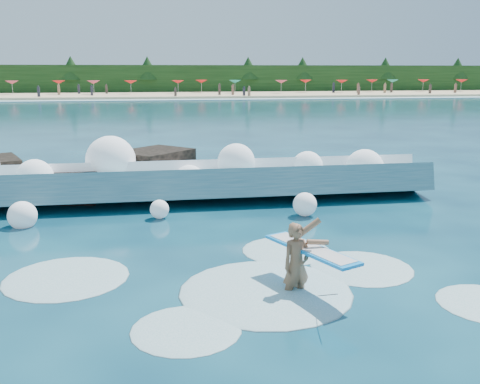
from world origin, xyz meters
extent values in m
plane|color=#07273C|center=(0.00, 0.00, 0.00)|extent=(200.00, 200.00, 0.00)
cube|color=tan|center=(0.00, 78.00, 0.20)|extent=(140.00, 20.00, 0.40)
cube|color=silver|center=(0.00, 67.00, 0.04)|extent=(140.00, 5.00, 0.08)
cube|color=black|center=(0.00, 88.00, 2.50)|extent=(140.00, 4.00, 5.00)
cube|color=teal|center=(-0.52, 6.44, 0.44)|extent=(17.45, 2.66, 1.46)
cube|color=white|center=(-0.52, 7.24, 0.87)|extent=(17.45, 1.23, 0.68)
cube|color=black|center=(-3.08, 7.06, 0.39)|extent=(2.26, 1.90, 1.12)
cube|color=black|center=(-0.38, 8.26, 0.55)|extent=(2.85, 2.85, 1.57)
imported|color=#8A5D40|center=(2.00, -1.12, 0.52)|extent=(0.67, 0.54, 1.57)
cube|color=#0E8FEF|center=(2.28, -1.07, 0.79)|extent=(1.30, 2.17, 0.05)
cube|color=silver|center=(2.28, -1.07, 0.80)|extent=(1.15, 1.97, 0.05)
cylinder|color=black|center=(2.18, -2.32, 0.45)|extent=(0.01, 0.91, 0.43)
sphere|color=white|center=(-3.89, 6.26, 0.89)|extent=(1.08, 1.08, 1.08)
sphere|color=white|center=(-1.76, 7.24, 1.17)|extent=(1.57, 1.57, 1.57)
sphere|color=white|center=(0.64, 6.31, 0.64)|extent=(0.96, 0.96, 0.96)
sphere|color=white|center=(2.12, 6.37, 1.15)|extent=(1.19, 1.19, 1.19)
sphere|color=white|center=(4.57, 6.80, 0.86)|extent=(1.04, 1.04, 1.04)
sphere|color=white|center=(6.39, 6.40, 0.82)|extent=(1.26, 1.26, 1.26)
sphere|color=white|center=(-3.85, 4.18, 0.29)|extent=(0.75, 0.75, 0.75)
sphere|color=white|center=(-0.33, 4.33, 0.27)|extent=(0.52, 0.52, 0.52)
sphere|color=white|center=(3.65, 3.92, 0.34)|extent=(0.66, 0.66, 0.66)
ellipsoid|color=silver|center=(1.46, -0.99, 0.00)|extent=(3.20, 3.20, 0.16)
ellipsoid|color=silver|center=(-0.08, -2.24, 0.00)|extent=(1.76, 1.76, 0.09)
ellipsoid|color=silver|center=(3.65, -0.16, 0.00)|extent=(2.10, 2.10, 0.11)
ellipsoid|color=silver|center=(-2.23, 0.30, 0.00)|extent=(2.42, 2.42, 0.12)
ellipsoid|color=silver|center=(2.41, 1.17, 0.00)|extent=(2.00, 2.00, 0.10)
cone|color=#CB3B54|center=(-21.26, 79.32, 2.25)|extent=(2.00, 2.00, 0.50)
cone|color=red|center=(-14.37, 79.90, 2.25)|extent=(2.00, 2.00, 0.50)
cone|color=#CB3B54|center=(-8.88, 78.43, 2.25)|extent=(2.00, 2.00, 0.50)
cone|color=red|center=(-3.14, 78.46, 2.25)|extent=(2.00, 2.00, 0.50)
cone|color=red|center=(4.37, 78.77, 2.25)|extent=(2.00, 2.00, 0.50)
cone|color=red|center=(8.53, 82.39, 2.25)|extent=(2.00, 2.00, 0.50)
cone|color=#158574|center=(13.84, 79.43, 2.25)|extent=(2.00, 2.00, 0.50)
cone|color=#CB3B54|center=(21.28, 77.63, 2.25)|extent=(2.00, 2.00, 0.50)
cone|color=red|center=(26.25, 80.32, 2.25)|extent=(2.00, 2.00, 0.50)
cone|color=red|center=(31.84, 77.88, 2.25)|extent=(2.00, 2.00, 0.50)
cone|color=red|center=(38.48, 80.71, 2.25)|extent=(2.00, 2.00, 0.50)
cone|color=#158574|center=(41.96, 79.96, 2.25)|extent=(2.00, 2.00, 0.50)
cone|color=red|center=(48.00, 80.35, 2.25)|extent=(2.00, 2.00, 0.50)
cone|color=red|center=(54.83, 79.41, 2.25)|extent=(2.00, 2.00, 0.50)
cube|color=#3F332D|center=(-12.29, 69.83, 0.87)|extent=(0.35, 0.22, 1.58)
cube|color=#8C664C|center=(30.37, 74.04, 1.20)|extent=(0.35, 0.22, 1.60)
cube|color=brown|center=(-11.40, 80.15, 1.19)|extent=(0.35, 0.22, 1.59)
cube|color=#8C664C|center=(-14.12, 70.40, 1.19)|extent=(0.35, 0.22, 1.58)
cube|color=#262633|center=(26.96, 80.53, 1.12)|extent=(0.35, 0.22, 1.43)
cube|color=#3F332D|center=(0.65, 76.52, 1.15)|extent=(0.35, 0.22, 1.50)
cube|color=#8C664C|center=(14.18, 68.51, 0.78)|extent=(0.35, 0.22, 1.41)
cube|color=brown|center=(37.95, 71.80, 1.18)|extent=(0.35, 0.22, 1.56)
cube|color=#3F332D|center=(21.77, 76.65, 1.12)|extent=(0.35, 0.22, 1.44)
cube|color=#8C664C|center=(-4.14, 68.69, 0.76)|extent=(0.35, 0.22, 1.37)
cube|color=#262633|center=(29.12, 72.39, 1.16)|extent=(0.35, 0.22, 1.52)
cube|color=#3F332D|center=(-12.58, 76.45, 1.08)|extent=(0.35, 0.22, 1.35)
cube|color=#8C664C|center=(31.44, 69.17, 0.88)|extent=(0.35, 0.22, 1.60)
cube|color=#262633|center=(-2.29, 79.92, 1.09)|extent=(0.35, 0.22, 1.38)
cube|color=brown|center=(-18.95, 74.18, 1.10)|extent=(0.35, 0.22, 1.39)
cube|color=#3F332D|center=(23.14, 81.72, 1.18)|extent=(0.35, 0.22, 1.56)
cube|color=#262633|center=(51.98, 73.17, 1.16)|extent=(0.35, 0.22, 1.52)
cube|color=#3F332D|center=(-15.87, 69.58, 0.87)|extent=(0.35, 0.22, 1.58)
camera|label=1|loc=(-0.53, -9.92, 3.94)|focal=40.00mm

